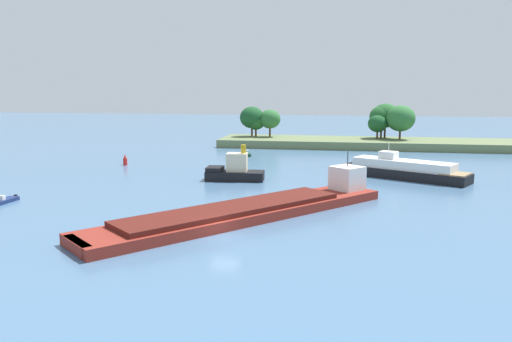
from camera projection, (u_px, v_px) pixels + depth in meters
ground_plane at (225, 238)px, 45.08m from camera, size 400.00×400.00×0.00m
treeline_island at (374, 135)px, 113.15m from camera, size 74.95×14.75×9.48m
small_motorboat at (4, 201)px, 58.63m from camera, size 1.58×4.06×0.92m
fishing_skiff at (247, 154)px, 98.87m from camera, size 2.29×4.23×1.03m
white_riverboat at (403, 170)px, 74.34m from camera, size 18.46×12.84×5.16m
cargo_barge at (253, 209)px, 52.30m from camera, size 27.54×30.50×5.59m
tugboat at (234, 171)px, 72.73m from camera, size 8.58×4.00×5.09m
channel_buoy_red at (125, 160)px, 86.76m from camera, size 0.70×0.70×1.90m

